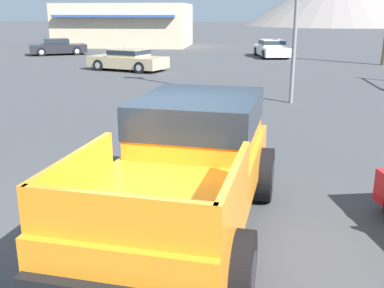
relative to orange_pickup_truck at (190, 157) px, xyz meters
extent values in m
plane|color=#424244|center=(-0.37, -0.20, -1.06)|extent=(320.00, 320.00, 0.00)
cube|color=orange|center=(-0.04, -0.36, -0.26)|extent=(2.46, 5.12, 0.57)
cube|color=orange|center=(0.07, 0.62, 0.41)|extent=(1.99, 2.36, 0.76)
cube|color=#1E2833|center=(0.07, 0.62, 0.55)|extent=(2.03, 2.41, 0.49)
cube|color=orange|center=(-1.11, -1.63, 0.27)|extent=(0.31, 1.97, 0.48)
cube|color=orange|center=(0.70, -1.84, 0.27)|extent=(0.31, 1.97, 0.48)
cube|color=orange|center=(-0.31, -2.67, 0.27)|extent=(1.82, 0.29, 0.48)
cube|color=black|center=(0.25, 2.14, -0.42)|extent=(1.87, 0.37, 0.24)
cylinder|color=black|center=(-0.84, 1.27, -0.60)|extent=(0.44, 0.95, 0.91)
cylinder|color=#232326|center=(-0.84, 1.27, -0.60)|extent=(0.41, 0.54, 0.50)
cylinder|color=black|center=(1.11, 1.04, -0.60)|extent=(0.44, 0.95, 0.91)
cylinder|color=#232326|center=(1.11, 1.04, -0.60)|extent=(0.41, 0.54, 0.50)
cylinder|color=black|center=(-1.20, -1.77, -0.60)|extent=(0.44, 0.95, 0.91)
cylinder|color=#232326|center=(-1.20, -1.77, -0.60)|extent=(0.41, 0.54, 0.50)
cylinder|color=black|center=(0.76, -2.00, -0.60)|extent=(0.44, 0.95, 0.91)
cylinder|color=#232326|center=(0.76, -2.00, -0.60)|extent=(0.41, 0.54, 0.50)
cube|color=white|center=(2.47, 27.28, -0.59)|extent=(2.51, 4.74, 0.60)
cube|color=white|center=(2.49, 27.17, -0.06)|extent=(1.85, 2.13, 0.47)
cube|color=#1E2833|center=(2.49, 27.17, 0.00)|extent=(1.89, 2.18, 0.28)
cylinder|color=black|center=(1.40, 28.50, -0.76)|extent=(0.32, 0.63, 0.60)
cylinder|color=#9E9EA3|center=(1.40, 28.50, -0.76)|extent=(0.29, 0.37, 0.33)
cylinder|color=black|center=(3.05, 28.80, -0.76)|extent=(0.32, 0.63, 0.60)
cylinder|color=#9E9EA3|center=(3.05, 28.80, -0.76)|extent=(0.29, 0.37, 0.33)
cylinder|color=black|center=(1.90, 25.76, -0.76)|extent=(0.32, 0.63, 0.60)
cylinder|color=#9E9EA3|center=(1.90, 25.76, -0.76)|extent=(0.29, 0.37, 0.33)
cylinder|color=black|center=(3.55, 26.05, -0.76)|extent=(0.32, 0.63, 0.60)
cylinder|color=#9E9EA3|center=(3.55, 26.05, -0.76)|extent=(0.29, 0.37, 0.33)
cube|color=#232328|center=(-13.59, 27.20, -0.59)|extent=(4.51, 3.58, 0.61)
cube|color=#232328|center=(-13.68, 27.16, -0.07)|extent=(2.30, 2.25, 0.42)
cube|color=#1E2833|center=(-13.68, 27.16, -0.02)|extent=(2.34, 2.30, 0.25)
cylinder|color=black|center=(-12.88, 28.59, -0.75)|extent=(0.65, 0.49, 0.62)
cylinder|color=#9E9EA3|center=(-12.88, 28.59, -0.75)|extent=(0.41, 0.37, 0.34)
cylinder|color=black|center=(-12.04, 27.03, -0.75)|extent=(0.65, 0.49, 0.62)
cylinder|color=#9E9EA3|center=(-12.04, 27.03, -0.75)|extent=(0.41, 0.37, 0.34)
cylinder|color=black|center=(-15.14, 27.38, -0.75)|extent=(0.65, 0.49, 0.62)
cylinder|color=#9E9EA3|center=(-15.14, 27.38, -0.75)|extent=(0.41, 0.37, 0.34)
cylinder|color=black|center=(-14.30, 25.82, -0.75)|extent=(0.65, 0.49, 0.62)
cylinder|color=#9E9EA3|center=(-14.30, 25.82, -0.75)|extent=(0.41, 0.37, 0.34)
cube|color=tan|center=(-5.80, 18.35, -0.59)|extent=(4.68, 3.15, 0.61)
cube|color=tan|center=(-5.70, 18.32, -0.09)|extent=(2.24, 2.11, 0.39)
cube|color=#1E2833|center=(-5.70, 18.32, -0.04)|extent=(2.29, 2.15, 0.24)
cylinder|color=black|center=(-7.36, 17.98, -0.75)|extent=(0.65, 0.41, 0.61)
cylinder|color=#9E9EA3|center=(-7.36, 17.98, -0.75)|extent=(0.40, 0.33, 0.34)
cylinder|color=black|center=(-6.78, 19.62, -0.75)|extent=(0.65, 0.41, 0.61)
cylinder|color=#9E9EA3|center=(-6.78, 19.62, -0.75)|extent=(0.40, 0.33, 0.34)
cylinder|color=black|center=(-4.83, 17.09, -0.75)|extent=(0.65, 0.41, 0.61)
cylinder|color=#9E9EA3|center=(-4.83, 17.09, -0.75)|extent=(0.40, 0.33, 0.34)
cylinder|color=black|center=(-4.25, 18.72, -0.75)|extent=(0.65, 0.41, 0.61)
cylinder|color=#9E9EA3|center=(-4.25, 18.72, -0.75)|extent=(0.40, 0.33, 0.34)
cube|color=beige|center=(-10.95, 37.10, 0.90)|extent=(12.11, 7.33, 3.91)
cube|color=#335193|center=(-10.95, 33.09, 1.76)|extent=(10.90, 0.70, 0.20)
cone|color=gray|center=(29.04, 119.14, 4.05)|extent=(41.92, 41.92, 10.21)
camera|label=1|loc=(0.79, -6.19, 2.03)|focal=42.00mm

